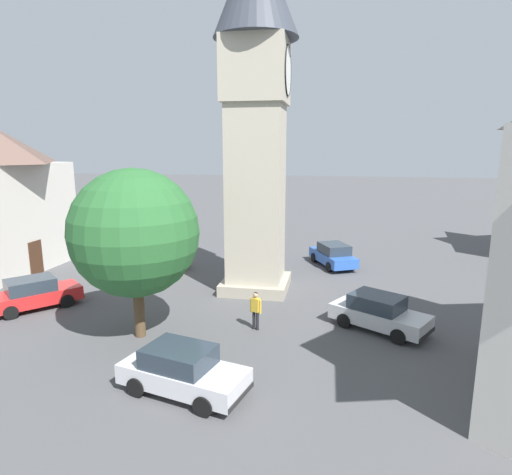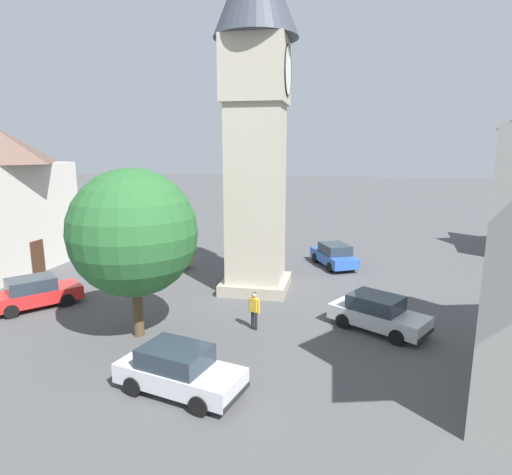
{
  "view_description": "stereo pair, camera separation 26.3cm",
  "coord_description": "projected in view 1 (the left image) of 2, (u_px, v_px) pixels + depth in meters",
  "views": [
    {
      "loc": [
        -22.57,
        -4.14,
        7.7
      ],
      "look_at": [
        0.0,
        0.0,
        2.93
      ],
      "focal_mm": 30.3,
      "sensor_mm": 36.0,
      "label": 1
    },
    {
      "loc": [
        -22.53,
        -4.4,
        7.7
      ],
      "look_at": [
        0.0,
        0.0,
        2.93
      ],
      "focal_mm": 30.3,
      "sensor_mm": 36.0,
      "label": 2
    }
  ],
  "objects": [
    {
      "name": "pedestrian",
      "position": [
        256.0,
        307.0,
        18.48
      ],
      "size": [
        0.34,
        0.52,
        1.69
      ],
      "color": "black",
      "rests_on": "ground"
    },
    {
      "name": "car_blue_kerb",
      "position": [
        34.0,
        293.0,
        20.97
      ],
      "size": [
        4.23,
        3.96,
        1.53
      ],
      "color": "red",
      "rests_on": "ground"
    },
    {
      "name": "clock_tower",
      "position": [
        256.0,
        88.0,
        21.86
      ],
      "size": [
        4.29,
        4.29,
        18.36
      ],
      "color": "#A59C89",
      "rests_on": "ground"
    },
    {
      "name": "car_red_corner",
      "position": [
        157.0,
        260.0,
        27.12
      ],
      "size": [
        4.32,
        3.8,
        1.53
      ],
      "color": "gold",
      "rests_on": "ground"
    },
    {
      "name": "lamp_post",
      "position": [
        268.0,
        211.0,
        29.47
      ],
      "size": [
        0.36,
        0.36,
        5.22
      ],
      "color": "black",
      "rests_on": "ground"
    },
    {
      "name": "car_white_side",
      "position": [
        333.0,
        255.0,
        28.53
      ],
      "size": [
        4.45,
        3.31,
        1.53
      ],
      "color": "#2D5BB7",
      "rests_on": "ground"
    },
    {
      "name": "ground_plane",
      "position": [
        256.0,
        289.0,
        24.04
      ],
      "size": [
        200.0,
        200.0,
        0.0
      ],
      "primitive_type": "plane",
      "color": "#4C4C4F"
    },
    {
      "name": "car_silver_kerb",
      "position": [
        379.0,
        313.0,
        18.54
      ],
      "size": [
        3.58,
        4.4,
        1.53
      ],
      "color": "silver",
      "rests_on": "ground"
    },
    {
      "name": "tree",
      "position": [
        135.0,
        233.0,
        17.15
      ],
      "size": [
        5.14,
        5.14,
        6.96
      ],
      "color": "brown",
      "rests_on": "ground"
    },
    {
      "name": "car_black_far",
      "position": [
        182.0,
        370.0,
        13.72
      ],
      "size": [
        2.66,
        4.42,
        1.53
      ],
      "color": "silver",
      "rests_on": "ground"
    }
  ]
}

